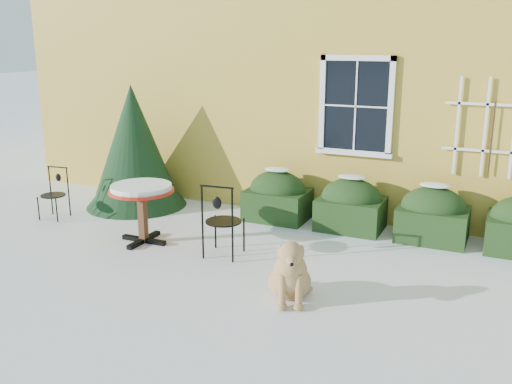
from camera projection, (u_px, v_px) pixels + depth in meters
The scene contains 8 objects.
ground at pixel (225, 275), 7.59m from camera, with size 80.00×80.00×0.00m, color white.
house at pixel (366, 31), 12.89m from camera, with size 12.40×8.40×6.40m.
hedge_row at pixel (391, 210), 9.06m from camera, with size 4.95×0.80×0.91m.
evergreen_shrub at pixel (135, 158), 10.53m from camera, with size 1.86×1.86×2.25m.
bistro_table at pixel (142, 195), 8.62m from camera, with size 0.99×0.99×0.92m.
patio_chair_near at pixel (222, 220), 8.11m from camera, with size 0.53×0.52×1.09m.
patio_chair_far at pixel (54, 193), 9.92m from camera, with size 0.44×0.44×0.89m.
dog at pixel (290, 275), 6.76m from camera, with size 0.71×0.92×0.83m.
Camera 1 is at (3.30, -6.23, 3.04)m, focal length 40.00 mm.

